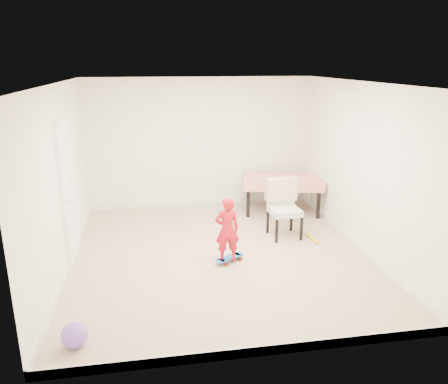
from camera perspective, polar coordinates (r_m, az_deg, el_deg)
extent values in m
plane|color=tan|center=(6.88, -0.55, -8.12)|extent=(5.00, 5.00, 0.00)
cube|color=white|center=(6.25, -0.62, 13.88)|extent=(4.50, 5.00, 0.04)
cube|color=white|center=(8.84, -3.13, 6.36)|extent=(4.50, 0.04, 2.60)
cube|color=white|center=(4.13, 4.88, -6.01)|extent=(4.50, 0.04, 2.60)
cube|color=white|center=(6.49, -20.43, 1.46)|extent=(0.04, 5.00, 2.60)
cube|color=white|center=(7.13, 17.44, 3.06)|extent=(0.04, 5.00, 2.60)
cube|color=white|center=(6.84, -19.70, -0.10)|extent=(0.11, 0.94, 2.11)
cube|color=white|center=(9.16, -3.01, -1.28)|extent=(4.50, 0.02, 0.12)
cube|color=white|center=(4.74, 4.52, -20.01)|extent=(4.50, 0.02, 0.12)
cube|color=white|center=(6.90, -19.46, -8.52)|extent=(0.02, 5.00, 0.12)
cube|color=white|center=(7.51, 16.68, -6.16)|extent=(0.02, 5.00, 0.12)
imported|color=red|center=(6.40, 0.42, -5.23)|extent=(0.37, 0.25, 0.99)
sphere|color=#8155CC|center=(5.05, -18.96, -17.29)|extent=(0.28, 0.28, 0.28)
cylinder|color=yellow|center=(7.53, 11.51, -5.95)|extent=(0.10, 0.40, 0.06)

